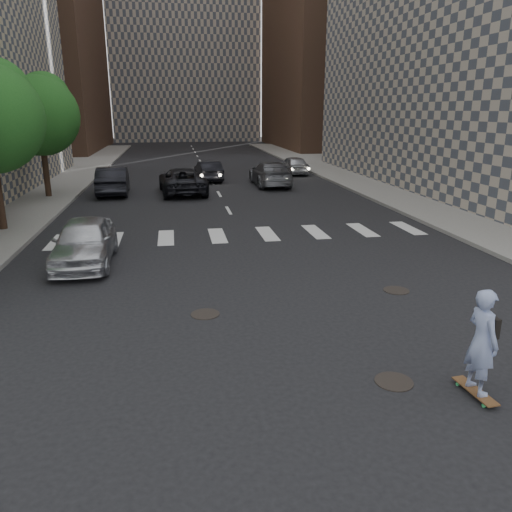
{
  "coord_description": "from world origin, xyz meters",
  "views": [
    {
      "loc": [
        -2.61,
        -10.07,
        4.79
      ],
      "look_at": [
        -0.68,
        1.61,
        1.3
      ],
      "focal_mm": 35.0,
      "sensor_mm": 36.0,
      "label": 1
    }
  ],
  "objects_px": {
    "traffic_car_c": "(182,181)",
    "traffic_car_a": "(113,181)",
    "traffic_car_d": "(294,165)",
    "traffic_car_b": "(270,174)",
    "traffic_car_e": "(208,171)",
    "skateboarder": "(482,342)",
    "tree_c": "(41,112)",
    "silver_sedan": "(85,242)"
  },
  "relations": [
    {
      "from": "traffic_car_a",
      "to": "skateboarder",
      "type": "bearing_deg",
      "value": 107.45
    },
    {
      "from": "tree_c",
      "to": "traffic_car_d",
      "type": "height_order",
      "value": "tree_c"
    },
    {
      "from": "traffic_car_c",
      "to": "traffic_car_e",
      "type": "xyz_separation_m",
      "value": [
        1.91,
        5.26,
        -0.07
      ]
    },
    {
      "from": "tree_c",
      "to": "traffic_car_e",
      "type": "xyz_separation_m",
      "value": [
        9.26,
        5.64,
        -3.96
      ]
    },
    {
      "from": "traffic_car_e",
      "to": "traffic_car_d",
      "type": "bearing_deg",
      "value": -163.89
    },
    {
      "from": "skateboarder",
      "to": "traffic_car_b",
      "type": "height_order",
      "value": "skateboarder"
    },
    {
      "from": "silver_sedan",
      "to": "traffic_car_d",
      "type": "xyz_separation_m",
      "value": [
        12.0,
        21.45,
        -0.05
      ]
    },
    {
      "from": "skateboarder",
      "to": "traffic_car_e",
      "type": "height_order",
      "value": "skateboarder"
    },
    {
      "from": "traffic_car_c",
      "to": "traffic_car_d",
      "type": "xyz_separation_m",
      "value": [
        8.6,
        7.91,
        -0.06
      ]
    },
    {
      "from": "silver_sedan",
      "to": "traffic_car_d",
      "type": "relative_size",
      "value": 1.07
    },
    {
      "from": "traffic_car_a",
      "to": "traffic_car_b",
      "type": "xyz_separation_m",
      "value": [
        9.7,
        1.86,
        -0.02
      ]
    },
    {
      "from": "traffic_car_a",
      "to": "tree_c",
      "type": "bearing_deg",
      "value": 11.7
    },
    {
      "from": "traffic_car_c",
      "to": "traffic_car_a",
      "type": "bearing_deg",
      "value": -11.11
    },
    {
      "from": "traffic_car_a",
      "to": "traffic_car_d",
      "type": "height_order",
      "value": "traffic_car_a"
    },
    {
      "from": "traffic_car_b",
      "to": "traffic_car_e",
      "type": "relative_size",
      "value": 1.29
    },
    {
      "from": "traffic_car_c",
      "to": "tree_c",
      "type": "bearing_deg",
      "value": -1.29
    },
    {
      "from": "skateboarder",
      "to": "traffic_car_e",
      "type": "distance_m",
      "value": 28.05
    },
    {
      "from": "tree_c",
      "to": "skateboarder",
      "type": "relative_size",
      "value": 3.35
    },
    {
      "from": "traffic_car_b",
      "to": "traffic_car_c",
      "type": "distance_m",
      "value": 6.17
    },
    {
      "from": "traffic_car_b",
      "to": "traffic_car_e",
      "type": "distance_m",
      "value": 4.8
    },
    {
      "from": "traffic_car_a",
      "to": "traffic_car_b",
      "type": "height_order",
      "value": "traffic_car_a"
    },
    {
      "from": "skateboarder",
      "to": "traffic_car_c",
      "type": "height_order",
      "value": "skateboarder"
    },
    {
      "from": "traffic_car_d",
      "to": "traffic_car_b",
      "type": "bearing_deg",
      "value": 60.13
    },
    {
      "from": "skateboarder",
      "to": "traffic_car_d",
      "type": "bearing_deg",
      "value": 77.5
    },
    {
      "from": "traffic_car_c",
      "to": "traffic_car_e",
      "type": "bearing_deg",
      "value": -114.28
    },
    {
      "from": "skateboarder",
      "to": "traffic_car_c",
      "type": "bearing_deg",
      "value": 96.37
    },
    {
      "from": "traffic_car_d",
      "to": "silver_sedan",
      "type": "bearing_deg",
      "value": 58.32
    },
    {
      "from": "traffic_car_c",
      "to": "traffic_car_e",
      "type": "distance_m",
      "value": 5.59
    },
    {
      "from": "traffic_car_b",
      "to": "traffic_car_d",
      "type": "bearing_deg",
      "value": -117.32
    },
    {
      "from": "silver_sedan",
      "to": "traffic_car_b",
      "type": "relative_size",
      "value": 0.81
    },
    {
      "from": "skateboarder",
      "to": "traffic_car_b",
      "type": "relative_size",
      "value": 0.37
    },
    {
      "from": "skateboarder",
      "to": "traffic_car_b",
      "type": "bearing_deg",
      "value": 82.37
    },
    {
      "from": "traffic_car_a",
      "to": "traffic_car_c",
      "type": "bearing_deg",
      "value": 170.5
    },
    {
      "from": "traffic_car_a",
      "to": "traffic_car_d",
      "type": "bearing_deg",
      "value": -152.14
    },
    {
      "from": "traffic_car_d",
      "to": "traffic_car_e",
      "type": "distance_m",
      "value": 7.2
    },
    {
      "from": "skateboarder",
      "to": "traffic_car_c",
      "type": "distance_m",
      "value": 23.12
    },
    {
      "from": "skateboarder",
      "to": "traffic_car_a",
      "type": "xyz_separation_m",
      "value": [
        -8.49,
        23.15,
        -0.24
      ]
    },
    {
      "from": "silver_sedan",
      "to": "traffic_car_d",
      "type": "distance_m",
      "value": 24.58
    },
    {
      "from": "silver_sedan",
      "to": "traffic_car_e",
      "type": "distance_m",
      "value": 19.54
    },
    {
      "from": "traffic_car_d",
      "to": "traffic_car_e",
      "type": "relative_size",
      "value": 0.98
    },
    {
      "from": "silver_sedan",
      "to": "traffic_car_c",
      "type": "relative_size",
      "value": 0.8
    },
    {
      "from": "tree_c",
      "to": "traffic_car_d",
      "type": "distance_m",
      "value": 18.41
    }
  ]
}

